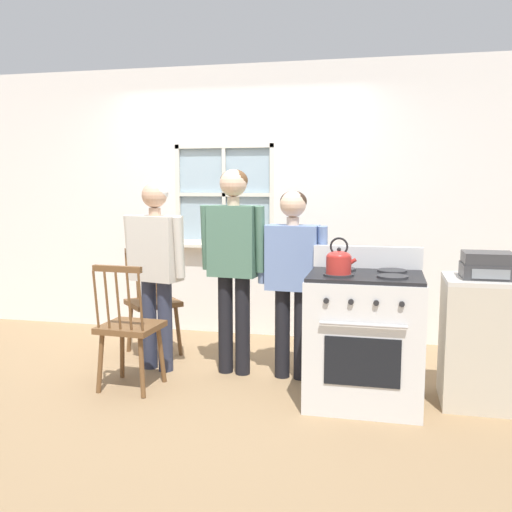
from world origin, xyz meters
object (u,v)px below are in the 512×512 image
at_px(kettle, 339,261).
at_px(stereo, 487,266).
at_px(person_elderly_left, 156,257).
at_px(chair_near_wall, 129,329).
at_px(person_adult_right, 292,266).
at_px(stove, 364,337).
at_px(potted_plant, 228,239).
at_px(chair_by_window, 152,303).
at_px(person_teen_center, 234,250).
at_px(side_counter, 483,341).

height_order(kettle, stereo, kettle).
xyz_separation_m(person_elderly_left, kettle, (1.52, -0.49, 0.08)).
relative_size(person_elderly_left, stereo, 4.56).
bearing_deg(chair_near_wall, person_adult_right, -152.73).
bearing_deg(stove, kettle, -143.39).
xyz_separation_m(person_elderly_left, potted_plant, (0.28, 1.19, 0.04)).
height_order(person_elderly_left, person_adult_right, person_elderly_left).
distance_m(person_elderly_left, kettle, 1.60).
bearing_deg(chair_by_window, person_teen_center, -66.96).
bearing_deg(chair_by_window, person_elderly_left, -106.16).
distance_m(potted_plant, stereo, 2.64).
bearing_deg(person_teen_center, chair_near_wall, -136.60).
height_order(chair_by_window, kettle, kettle).
xyz_separation_m(chair_near_wall, stove, (1.73, 0.11, 0.01)).
xyz_separation_m(person_teen_center, potted_plant, (-0.37, 1.14, -0.03)).
height_order(chair_by_window, stereo, stereo).
bearing_deg(stereo, person_teen_center, 171.82).
height_order(person_elderly_left, side_counter, person_elderly_left).
distance_m(person_elderly_left, stove, 1.80).
height_order(chair_by_window, person_adult_right, person_adult_right).
distance_m(chair_near_wall, person_teen_center, 1.01).
bearing_deg(kettle, stove, 36.61).
height_order(person_elderly_left, potted_plant, person_elderly_left).
bearing_deg(stereo, person_adult_right, 169.48).
distance_m(chair_by_window, potted_plant, 1.06).
xyz_separation_m(stove, potted_plant, (-1.42, 1.55, 0.51)).
distance_m(chair_by_window, chair_near_wall, 0.91).
bearing_deg(potted_plant, person_elderly_left, -103.13).
bearing_deg(side_counter, potted_plant, 148.07).
relative_size(person_elderly_left, stove, 1.43).
height_order(person_teen_center, potted_plant, person_teen_center).
distance_m(person_adult_right, stove, 0.82).
xyz_separation_m(kettle, stereo, (0.99, 0.27, -0.04)).
xyz_separation_m(chair_near_wall, potted_plant, (0.31, 1.66, 0.52)).
height_order(person_elderly_left, stereo, person_elderly_left).
bearing_deg(stereo, potted_plant, 147.68).
relative_size(potted_plant, side_counter, 0.25).
bearing_deg(stereo, kettle, -164.66).
relative_size(side_counter, stereo, 2.65).
xyz_separation_m(chair_near_wall, person_teen_center, (0.67, 0.51, 0.55)).
bearing_deg(person_teen_center, stove, -15.06).
xyz_separation_m(stove, stereo, (0.81, 0.14, 0.51)).
distance_m(person_adult_right, stereo, 1.41).
bearing_deg(stereo, chair_by_window, 166.82).
distance_m(chair_near_wall, side_counter, 2.55).
distance_m(side_counter, stereo, 0.54).
distance_m(chair_near_wall, person_adult_right, 1.33).
height_order(person_teen_center, stove, person_teen_center).
bearing_deg(person_elderly_left, stereo, 9.10).
distance_m(person_teen_center, side_counter, 1.96).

